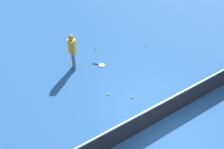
{
  "coord_description": "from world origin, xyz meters",
  "views": [
    {
      "loc": [
        4.77,
        4.23,
        7.49
      ],
      "look_at": [
        0.56,
        -2.16,
        0.9
      ],
      "focal_mm": 43.17,
      "sensor_mm": 36.0,
      "label": 1
    }
  ],
  "objects_px": {
    "tennis_ball_near_player": "(203,85)",
    "tennis_ball_by_net": "(108,95)",
    "tennis_racket_near_player": "(101,65)",
    "tennis_ball_midcourt": "(96,49)",
    "tennis_ball_baseline": "(146,45)",
    "tennis_ball_stray_left": "(133,97)",
    "player_near_side": "(72,49)"
  },
  "relations": [
    {
      "from": "tennis_ball_near_player",
      "to": "tennis_ball_baseline",
      "type": "bearing_deg",
      "value": -87.19
    },
    {
      "from": "tennis_ball_midcourt",
      "to": "tennis_ball_baseline",
      "type": "distance_m",
      "value": 2.43
    },
    {
      "from": "tennis_ball_stray_left",
      "to": "tennis_ball_midcourt",
      "type": "bearing_deg",
      "value": -97.46
    },
    {
      "from": "tennis_ball_by_net",
      "to": "tennis_ball_stray_left",
      "type": "bearing_deg",
      "value": 137.98
    },
    {
      "from": "player_near_side",
      "to": "tennis_ball_midcourt",
      "type": "xyz_separation_m",
      "value": [
        -1.52,
        -0.7,
        -0.98
      ]
    },
    {
      "from": "tennis_ball_near_player",
      "to": "tennis_ball_stray_left",
      "type": "xyz_separation_m",
      "value": [
        2.8,
        -0.99,
        0.0
      ]
    },
    {
      "from": "tennis_ball_near_player",
      "to": "tennis_racket_near_player",
      "type": "bearing_deg",
      "value": -50.89
    },
    {
      "from": "tennis_ball_by_net",
      "to": "tennis_ball_stray_left",
      "type": "xyz_separation_m",
      "value": [
        -0.72,
        0.65,
        0.0
      ]
    },
    {
      "from": "tennis_ball_by_net",
      "to": "tennis_ball_midcourt",
      "type": "distance_m",
      "value": 3.17
    },
    {
      "from": "tennis_ball_near_player",
      "to": "tennis_ball_midcourt",
      "type": "xyz_separation_m",
      "value": [
        2.33,
        -4.58,
        0.0
      ]
    },
    {
      "from": "player_near_side",
      "to": "tennis_ball_stray_left",
      "type": "bearing_deg",
      "value": 109.9
    },
    {
      "from": "tennis_racket_near_player",
      "to": "tennis_ball_baseline",
      "type": "distance_m",
      "value": 2.6
    },
    {
      "from": "tennis_ball_baseline",
      "to": "tennis_ball_midcourt",
      "type": "bearing_deg",
      "value": -27.13
    },
    {
      "from": "tennis_racket_near_player",
      "to": "tennis_ball_near_player",
      "type": "height_order",
      "value": "tennis_ball_near_player"
    },
    {
      "from": "player_near_side",
      "to": "tennis_ball_midcourt",
      "type": "bearing_deg",
      "value": -155.37
    },
    {
      "from": "tennis_ball_midcourt",
      "to": "tennis_racket_near_player",
      "type": "bearing_deg",
      "value": 69.74
    },
    {
      "from": "player_near_side",
      "to": "tennis_ball_by_net",
      "type": "bearing_deg",
      "value": 98.25
    },
    {
      "from": "tennis_ball_near_player",
      "to": "tennis_ball_midcourt",
      "type": "bearing_deg",
      "value": -63.03
    },
    {
      "from": "player_near_side",
      "to": "tennis_ball_near_player",
      "type": "xyz_separation_m",
      "value": [
        -3.85,
        3.88,
        -0.98
      ]
    },
    {
      "from": "player_near_side",
      "to": "tennis_ball_stray_left",
      "type": "relative_size",
      "value": 25.76
    },
    {
      "from": "tennis_racket_near_player",
      "to": "tennis_ball_by_net",
      "type": "relative_size",
      "value": 8.17
    },
    {
      "from": "tennis_ball_near_player",
      "to": "tennis_ball_baseline",
      "type": "height_order",
      "value": "same"
    },
    {
      "from": "tennis_ball_near_player",
      "to": "tennis_ball_baseline",
      "type": "relative_size",
      "value": 1.0
    },
    {
      "from": "tennis_racket_near_player",
      "to": "tennis_ball_midcourt",
      "type": "relative_size",
      "value": 8.17
    },
    {
      "from": "tennis_ball_midcourt",
      "to": "tennis_ball_near_player",
      "type": "bearing_deg",
      "value": 116.97
    },
    {
      "from": "tennis_ball_by_net",
      "to": "tennis_ball_midcourt",
      "type": "bearing_deg",
      "value": -112.08
    },
    {
      "from": "tennis_ball_midcourt",
      "to": "player_near_side",
      "type": "bearing_deg",
      "value": 24.63
    },
    {
      "from": "tennis_ball_near_player",
      "to": "tennis_ball_by_net",
      "type": "distance_m",
      "value": 3.89
    },
    {
      "from": "tennis_ball_near_player",
      "to": "tennis_ball_by_net",
      "type": "height_order",
      "value": "same"
    },
    {
      "from": "tennis_racket_near_player",
      "to": "tennis_ball_near_player",
      "type": "xyz_separation_m",
      "value": [
        -2.76,
        3.4,
        0.02
      ]
    },
    {
      "from": "tennis_racket_near_player",
      "to": "tennis_ball_stray_left",
      "type": "height_order",
      "value": "tennis_ball_stray_left"
    },
    {
      "from": "tennis_ball_stray_left",
      "to": "player_near_side",
      "type": "bearing_deg",
      "value": -70.1
    }
  ]
}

